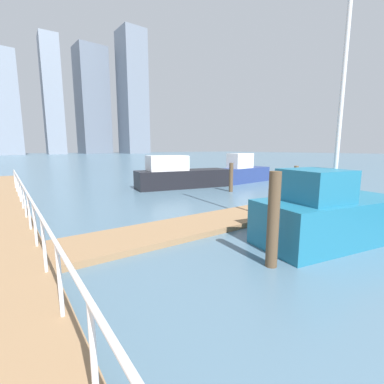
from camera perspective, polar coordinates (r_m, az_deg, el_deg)
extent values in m
plane|color=slate|center=(17.79, -23.20, -0.13)|extent=(300.00, 300.00, 0.00)
cube|color=#93704C|center=(9.41, 2.83, -6.77)|extent=(10.95, 2.00, 0.18)
cylinder|color=white|center=(2.83, -20.36, -30.32)|extent=(0.06, 0.06, 1.05)
cylinder|color=white|center=(4.21, -26.52, -16.68)|extent=(0.06, 0.06, 1.05)
cylinder|color=white|center=(5.73, -29.17, -9.95)|extent=(0.06, 0.06, 1.05)
cylinder|color=white|center=(7.31, -30.65, -6.06)|extent=(0.06, 0.06, 1.05)
cylinder|color=white|center=(8.91, -31.59, -3.56)|extent=(0.06, 0.06, 1.05)
cylinder|color=white|center=(10.52, -32.23, -1.83)|extent=(0.06, 0.06, 1.05)
cylinder|color=white|center=(12.14, -32.71, -0.55)|extent=(0.06, 0.06, 1.05)
cylinder|color=white|center=(13.76, -33.07, 0.42)|extent=(0.06, 0.06, 1.05)
cylinder|color=white|center=(15.39, -33.36, 1.19)|extent=(0.06, 0.06, 1.05)
cylinder|color=white|center=(17.03, -33.59, 1.81)|extent=(0.06, 0.06, 1.05)
cylinder|color=white|center=(18.66, -33.78, 2.33)|extent=(0.06, 0.06, 1.05)
cylinder|color=white|center=(6.39, -30.39, -3.26)|extent=(0.06, 24.64, 0.06)
cylinder|color=brown|center=(6.29, 17.04, -5.79)|extent=(0.27, 0.27, 2.21)
cylinder|color=brown|center=(18.30, 21.39, 2.76)|extent=(0.28, 0.28, 1.60)
cylinder|color=brown|center=(16.80, 8.39, 3.13)|extent=(0.25, 0.25, 1.81)
cube|color=black|center=(18.52, -1.95, 2.88)|extent=(6.73, 3.13, 1.21)
cube|color=white|center=(18.02, -5.37, 6.20)|extent=(2.86, 2.02, 1.00)
cube|color=#1E6B8C|center=(8.77, 27.67, -5.37)|extent=(4.79, 2.71, 1.27)
cube|color=#1E6B8C|center=(7.99, 24.90, 1.31)|extent=(1.75, 1.78, 0.87)
cylinder|color=silver|center=(9.04, 30.44, 27.74)|extent=(0.12, 0.12, 8.93)
cube|color=navy|center=(21.54, 10.68, 3.56)|extent=(5.59, 1.93, 1.16)
cube|color=white|center=(21.24, 10.30, 6.62)|extent=(2.04, 1.32, 1.15)
cube|color=gray|center=(130.73, -35.94, 15.16)|extent=(12.85, 11.64, 39.54)
cube|color=gray|center=(138.40, -27.81, 17.67)|extent=(7.97, 10.65, 50.26)
cube|color=slate|center=(151.24, -20.57, 17.69)|extent=(14.98, 13.80, 52.08)
cube|color=slate|center=(146.74, -12.63, 19.86)|extent=(12.01, 14.06, 59.84)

